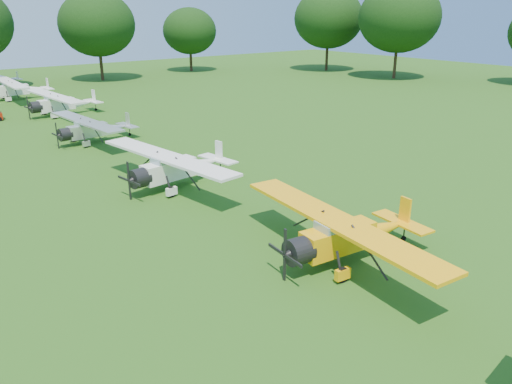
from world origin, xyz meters
TOP-DOWN VIEW (x-y plane):
  - ground at (0.00, 0.00)m, footprint 160.00×160.00m
  - tree_belt at (3.57, 0.16)m, footprint 137.36×130.27m
  - aircraft_2 at (0.70, -3.55)m, footprint 6.85×10.89m
  - aircraft_3 at (-0.24, 8.77)m, footprint 6.91×10.98m
  - aircraft_4 at (-0.19, 21.73)m, footprint 6.22×9.91m
  - aircraft_5 at (1.32, 33.88)m, footprint 6.93×11.05m
  - aircraft_6 at (0.30, 46.20)m, footprint 6.97×11.07m

SIDE VIEW (x-z plane):
  - ground at x=0.00m, z-range 0.00..0.00m
  - aircraft_4 at x=-0.19m, z-range 0.16..2.11m
  - aircraft_2 at x=0.70m, z-range 0.18..2.32m
  - aircraft_3 at x=-0.24m, z-range 0.18..2.34m
  - aircraft_5 at x=1.32m, z-range 0.18..2.35m
  - aircraft_6 at x=0.30m, z-range 0.18..2.37m
  - tree_belt at x=3.57m, z-range 0.77..15.29m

